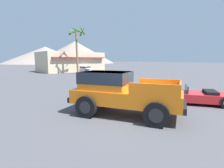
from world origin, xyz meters
TOP-DOWN VIEW (x-y plane):
  - ground_plane at (0.00, 0.00)m, footprint 320.00×320.00m
  - orange_pickup_truck at (0.01, 0.25)m, footprint 4.08×5.45m
  - red_convertible_car at (4.97, -1.11)m, footprint 3.91×4.73m
  - parked_car_silver at (13.69, 26.06)m, footprint 3.05×4.53m
  - palm_tree_short at (10.37, 22.93)m, footprint 2.96×3.09m
  - storefront_building at (12.74, 30.24)m, footprint 13.07×8.52m
  - distant_mountain_range at (33.38, 115.78)m, footprint 148.28×59.01m

SIDE VIEW (x-z plane):
  - ground_plane at x=0.00m, z-range 0.00..0.00m
  - red_convertible_car at x=4.97m, z-range -0.11..0.94m
  - parked_car_silver at x=13.69m, z-range 0.01..1.24m
  - orange_pickup_truck at x=0.01m, z-range 0.14..2.15m
  - storefront_building at x=12.74m, z-range 0.00..4.18m
  - palm_tree_short at x=10.37m, z-range 2.15..10.64m
  - distant_mountain_range at x=33.38m, z-range -1.06..15.28m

